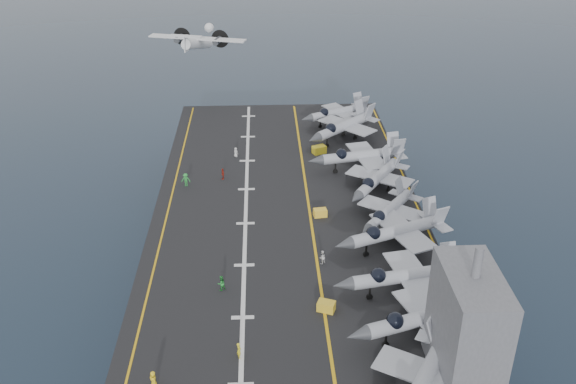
{
  "coord_description": "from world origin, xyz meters",
  "views": [
    {
      "loc": [
        -3.47,
        -75.35,
        55.44
      ],
      "look_at": [
        0.0,
        4.0,
        13.0
      ],
      "focal_mm": 40.0,
      "sensor_mm": 36.0,
      "label": 1
    }
  ],
  "objects_px": {
    "tow_cart_a": "(326,306)",
    "fighter_jet_0": "(425,377)",
    "island_superstructure": "(469,317)",
    "transport_plane": "(197,44)"
  },
  "relations": [
    {
      "from": "fighter_jet_0",
      "to": "tow_cart_a",
      "type": "relative_size",
      "value": 8.02
    },
    {
      "from": "island_superstructure",
      "to": "fighter_jet_0",
      "type": "bearing_deg",
      "value": -149.89
    },
    {
      "from": "fighter_jet_0",
      "to": "tow_cart_a",
      "type": "height_order",
      "value": "fighter_jet_0"
    },
    {
      "from": "fighter_jet_0",
      "to": "transport_plane",
      "type": "height_order",
      "value": "transport_plane"
    },
    {
      "from": "fighter_jet_0",
      "to": "tow_cart_a",
      "type": "distance_m",
      "value": 15.44
    },
    {
      "from": "tow_cart_a",
      "to": "transport_plane",
      "type": "xyz_separation_m",
      "value": [
        -19.14,
        70.35,
        10.52
      ]
    },
    {
      "from": "island_superstructure",
      "to": "tow_cart_a",
      "type": "bearing_deg",
      "value": 137.32
    },
    {
      "from": "tow_cart_a",
      "to": "fighter_jet_0",
      "type": "bearing_deg",
      "value": -59.89
    },
    {
      "from": "island_superstructure",
      "to": "fighter_jet_0",
      "type": "xyz_separation_m",
      "value": [
        -4.1,
        -2.38,
        -4.92
      ]
    },
    {
      "from": "island_superstructure",
      "to": "transport_plane",
      "type": "bearing_deg",
      "value": 110.84
    }
  ]
}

